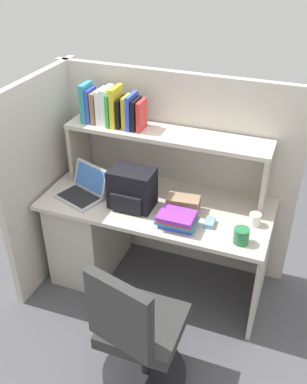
# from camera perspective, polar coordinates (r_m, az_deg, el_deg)

# --- Properties ---
(ground_plane) EXTENTS (8.00, 8.00, 0.00)m
(ground_plane) POSITION_cam_1_polar(r_m,az_deg,el_deg) (3.52, 0.30, -11.38)
(ground_plane) COLOR #4C4C51
(desk) EXTENTS (1.60, 0.70, 0.73)m
(desk) POSITION_cam_1_polar(r_m,az_deg,el_deg) (3.38, -5.90, -4.72)
(desk) COLOR beige
(desk) RESTS_ON ground_plane
(cubicle_partition_rear) EXTENTS (1.84, 0.05, 1.55)m
(cubicle_partition_rear) POSITION_cam_1_polar(r_m,az_deg,el_deg) (3.34, 2.62, 2.59)
(cubicle_partition_rear) COLOR #BCB5A8
(cubicle_partition_rear) RESTS_ON ground_plane
(cubicle_partition_left) EXTENTS (0.05, 1.06, 1.55)m
(cubicle_partition_left) POSITION_cam_1_polar(r_m,az_deg,el_deg) (3.35, -13.74, 1.68)
(cubicle_partition_left) COLOR #BCB5A8
(cubicle_partition_left) RESTS_ON ground_plane
(overhead_hutch) EXTENTS (1.44, 0.28, 0.45)m
(overhead_hutch) POSITION_cam_1_polar(r_m,az_deg,el_deg) (3.05, 1.68, 6.05)
(overhead_hutch) COLOR #B3A99C
(overhead_hutch) RESTS_ON desk
(reference_books_on_shelf) EXTENTS (0.46, 0.18, 0.28)m
(reference_books_on_shelf) POSITION_cam_1_polar(r_m,az_deg,el_deg) (3.10, -5.45, 10.83)
(reference_books_on_shelf) COLOR teal
(reference_books_on_shelf) RESTS_ON overhead_hutch
(laptop) EXTENTS (0.38, 0.35, 0.22)m
(laptop) POSITION_cam_1_polar(r_m,az_deg,el_deg) (3.15, -9.10, 0.25)
(laptop) COLOR #B7BABF
(laptop) RESTS_ON desk
(backpack) EXTENTS (0.30, 0.22, 0.28)m
(backpack) POSITION_cam_1_polar(r_m,az_deg,el_deg) (2.96, -2.83, 0.39)
(backpack) COLOR black
(backpack) RESTS_ON desk
(computer_mouse) EXTENTS (0.07, 0.11, 0.03)m
(computer_mouse) POSITION_cam_1_polar(r_m,az_deg,el_deg) (2.87, 7.32, -3.97)
(computer_mouse) COLOR #7299C6
(computer_mouse) RESTS_ON desk
(paper_cup) EXTENTS (0.08, 0.08, 0.08)m
(paper_cup) POSITION_cam_1_polar(r_m,az_deg,el_deg) (2.90, 13.04, -3.48)
(paper_cup) COLOR white
(paper_cup) RESTS_ON desk
(tissue_box) EXTENTS (0.23, 0.14, 0.10)m
(tissue_box) POSITION_cam_1_polar(r_m,az_deg,el_deg) (2.97, 3.87, -1.53)
(tissue_box) COLOR #9E7F60
(tissue_box) RESTS_ON desk
(snack_canister) EXTENTS (0.10, 0.10, 0.10)m
(snack_canister) POSITION_cam_1_polar(r_m,az_deg,el_deg) (2.73, 11.34, -5.60)
(snack_canister) COLOR #26723F
(snack_canister) RESTS_ON desk
(desk_book_stack) EXTENTS (0.26, 0.18, 0.10)m
(desk_book_stack) POSITION_cam_1_polar(r_m,az_deg,el_deg) (2.81, 3.08, -3.57)
(desk_book_stack) COLOR blue
(desk_book_stack) RESTS_ON desk
(office_chair) EXTENTS (0.52, 0.53, 0.93)m
(office_chair) POSITION_cam_1_polar(r_m,az_deg,el_deg) (2.63, -2.07, -18.46)
(office_chair) COLOR black
(office_chair) RESTS_ON ground_plane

